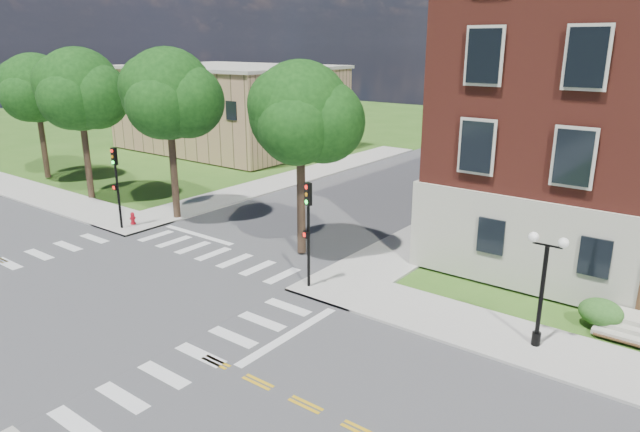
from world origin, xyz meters
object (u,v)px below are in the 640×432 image
Objects in this scene: traffic_signal_ne at (308,221)px; traffic_signal_nw at (116,177)px; twin_lamp_west at (543,284)px; fire_hydrant at (133,219)px.

traffic_signal_nw is at bearing -179.49° from traffic_signal_ne.
traffic_signal_ne is 14.08m from traffic_signal_nw.
traffic_signal_ne is at bearing -174.64° from twin_lamp_west.
twin_lamp_west is at bearing 5.36° from traffic_signal_ne.
twin_lamp_west reaches higher than fire_hydrant.
traffic_signal_ne is 14.41m from fire_hydrant.
traffic_signal_nw is at bearing -86.14° from fire_hydrant.
fire_hydrant is (-23.95, -0.20, -2.06)m from twin_lamp_west.
traffic_signal_ne is 1.13× the size of twin_lamp_west.
traffic_signal_ne is at bearing -2.93° from fire_hydrant.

